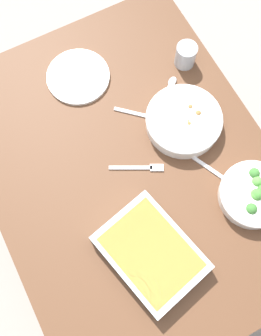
{
  "coord_description": "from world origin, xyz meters",
  "views": [
    {
      "loc": [
        -0.35,
        0.18,
        1.95
      ],
      "look_at": [
        0.0,
        0.0,
        0.74
      ],
      "focal_mm": 42.17,
      "sensor_mm": 36.0,
      "label": 1
    }
  ],
  "objects_px": {
    "side_plate": "(78,77)",
    "spoon_spare": "(167,91)",
    "fork_on_table": "(141,168)",
    "broccoli_bowl": "(254,194)",
    "spoon_by_broccoli": "(216,173)",
    "baking_dish": "(151,253)",
    "spoon_by_stew": "(147,116)",
    "stew_bowl": "(184,121)",
    "drink_cup": "(186,56)"
  },
  "relations": [
    {
      "from": "baking_dish",
      "to": "spoon_by_broccoli",
      "type": "xyz_separation_m",
      "value": [
        0.13,
        -0.31,
        -0.03
      ]
    },
    {
      "from": "fork_on_table",
      "to": "spoon_spare",
      "type": "bearing_deg",
      "value": -45.84
    },
    {
      "from": "side_plate",
      "to": "spoon_spare",
      "type": "bearing_deg",
      "value": -127.73
    },
    {
      "from": "drink_cup",
      "to": "spoon_by_broccoli",
      "type": "bearing_deg",
      "value": 163.9
    },
    {
      "from": "spoon_by_stew",
      "to": "spoon_by_broccoli",
      "type": "bearing_deg",
      "value": -159.95
    },
    {
      "from": "side_plate",
      "to": "spoon_spare",
      "type": "distance_m",
      "value": 0.31
    },
    {
      "from": "broccoli_bowl",
      "to": "spoon_by_stew",
      "type": "xyz_separation_m",
      "value": [
        0.4,
        0.16,
        -0.03
      ]
    },
    {
      "from": "spoon_by_broccoli",
      "to": "broccoli_bowl",
      "type": "bearing_deg",
      "value": -153.92
    },
    {
      "from": "spoon_by_stew",
      "to": "fork_on_table",
      "type": "distance_m",
      "value": 0.18
    },
    {
      "from": "broccoli_bowl",
      "to": "spoon_by_broccoli",
      "type": "xyz_separation_m",
      "value": [
        0.12,
        0.06,
        -0.03
      ]
    },
    {
      "from": "stew_bowl",
      "to": "baking_dish",
      "type": "bearing_deg",
      "value": 137.33
    },
    {
      "from": "spoon_by_broccoli",
      "to": "drink_cup",
      "type": "bearing_deg",
      "value": -16.1
    },
    {
      "from": "stew_bowl",
      "to": "baking_dish",
      "type": "xyz_separation_m",
      "value": [
        -0.32,
        0.3,
        0.0
      ]
    },
    {
      "from": "spoon_spare",
      "to": "side_plate",
      "type": "bearing_deg",
      "value": 52.27
    },
    {
      "from": "spoon_by_stew",
      "to": "side_plate",
      "type": "bearing_deg",
      "value": 30.06
    },
    {
      "from": "side_plate",
      "to": "drink_cup",
      "type": "bearing_deg",
      "value": -108.1
    },
    {
      "from": "stew_bowl",
      "to": "broccoli_bowl",
      "type": "bearing_deg",
      "value": -167.78
    },
    {
      "from": "spoon_spare",
      "to": "baking_dish",
      "type": "bearing_deg",
      "value": 145.69
    },
    {
      "from": "baking_dish",
      "to": "spoon_by_broccoli",
      "type": "relative_size",
      "value": 2.06
    },
    {
      "from": "baking_dish",
      "to": "spoon_by_stew",
      "type": "bearing_deg",
      "value": -26.93
    },
    {
      "from": "drink_cup",
      "to": "fork_on_table",
      "type": "bearing_deg",
      "value": 130.72
    },
    {
      "from": "baking_dish",
      "to": "side_plate",
      "type": "xyz_separation_m",
      "value": [
        0.65,
        -0.07,
        -0.03
      ]
    },
    {
      "from": "side_plate",
      "to": "fork_on_table",
      "type": "xyz_separation_m",
      "value": [
        -0.4,
        -0.04,
        -0.0
      ]
    },
    {
      "from": "drink_cup",
      "to": "spoon_by_stew",
      "type": "relative_size",
      "value": 0.6
    },
    {
      "from": "spoon_by_stew",
      "to": "spoon_spare",
      "type": "bearing_deg",
      "value": -64.13
    },
    {
      "from": "stew_bowl",
      "to": "side_plate",
      "type": "distance_m",
      "value": 0.4
    },
    {
      "from": "drink_cup",
      "to": "spoon_by_stew",
      "type": "xyz_separation_m",
      "value": [
        -0.13,
        0.22,
        -0.03
      ]
    },
    {
      "from": "stew_bowl",
      "to": "broccoli_bowl",
      "type": "height_order",
      "value": "broccoli_bowl"
    },
    {
      "from": "baking_dish",
      "to": "spoon_spare",
      "type": "distance_m",
      "value": 0.56
    },
    {
      "from": "side_plate",
      "to": "spoon_by_broccoli",
      "type": "bearing_deg",
      "value": -155.09
    },
    {
      "from": "broccoli_bowl",
      "to": "spoon_by_broccoli",
      "type": "bearing_deg",
      "value": 26.08
    },
    {
      "from": "spoon_by_stew",
      "to": "fork_on_table",
      "type": "bearing_deg",
      "value": 145.77
    },
    {
      "from": "spoon_by_stew",
      "to": "stew_bowl",
      "type": "bearing_deg",
      "value": -132.13
    },
    {
      "from": "stew_bowl",
      "to": "baking_dish",
      "type": "height_order",
      "value": "same"
    },
    {
      "from": "fork_on_table",
      "to": "stew_bowl",
      "type": "bearing_deg",
      "value": -70.51
    },
    {
      "from": "stew_bowl",
      "to": "broccoli_bowl",
      "type": "distance_m",
      "value": 0.32
    },
    {
      "from": "spoon_by_stew",
      "to": "broccoli_bowl",
      "type": "bearing_deg",
      "value": -158.09
    },
    {
      "from": "baking_dish",
      "to": "spoon_by_broccoli",
      "type": "height_order",
      "value": "baking_dish"
    },
    {
      "from": "side_plate",
      "to": "spoon_spare",
      "type": "xyz_separation_m",
      "value": [
        -0.19,
        -0.25,
        -0.0
      ]
    },
    {
      "from": "drink_cup",
      "to": "spoon_spare",
      "type": "height_order",
      "value": "drink_cup"
    },
    {
      "from": "broccoli_bowl",
      "to": "spoon_spare",
      "type": "distance_m",
      "value": 0.45
    },
    {
      "from": "broccoli_bowl",
      "to": "spoon_spare",
      "type": "bearing_deg",
      "value": 6.84
    },
    {
      "from": "spoon_by_stew",
      "to": "spoon_by_broccoli",
      "type": "xyz_separation_m",
      "value": [
        -0.28,
        -0.1,
        0.0
      ]
    },
    {
      "from": "stew_bowl",
      "to": "spoon_by_broccoli",
      "type": "height_order",
      "value": "stew_bowl"
    },
    {
      "from": "baking_dish",
      "to": "spoon_by_stew",
      "type": "relative_size",
      "value": 2.41
    },
    {
      "from": "broccoli_bowl",
      "to": "spoon_spare",
      "type": "height_order",
      "value": "broccoli_bowl"
    },
    {
      "from": "spoon_by_stew",
      "to": "spoon_spare",
      "type": "relative_size",
      "value": 0.91
    },
    {
      "from": "side_plate",
      "to": "spoon_spare",
      "type": "relative_size",
      "value": 1.4
    },
    {
      "from": "spoon_by_stew",
      "to": "fork_on_table",
      "type": "xyz_separation_m",
      "value": [
        -0.15,
        0.1,
        -0.0
      ]
    },
    {
      "from": "baking_dish",
      "to": "fork_on_table",
      "type": "height_order",
      "value": "baking_dish"
    }
  ]
}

